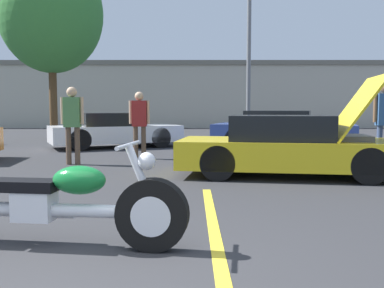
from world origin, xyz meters
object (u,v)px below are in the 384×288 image
object	(u,v)px
parked_car_mid_right_row	(115,131)
spectator_by_show_car	(73,118)
show_car_hood_open	(290,147)
light_pole	(251,24)
parked_car_right_row	(283,131)
motorcycle	(49,204)
spectator_near_motorcycle	(140,119)
tree_background	(52,14)

from	to	relation	value
parked_car_mid_right_row	spectator_by_show_car	bearing A→B (deg)	-116.52
spectator_by_show_car	show_car_hood_open	bearing A→B (deg)	-20.08
light_pole	spectator_by_show_car	size ratio (longest dim) A/B	5.07
parked_car_right_row	spectator_by_show_car	size ratio (longest dim) A/B	2.56
parked_car_right_row	light_pole	bearing A→B (deg)	109.77
motorcycle	parked_car_mid_right_row	world-z (taller)	parked_car_mid_right_row
light_pole	show_car_hood_open	bearing A→B (deg)	-93.60
spectator_near_motorcycle	parked_car_right_row	bearing A→B (deg)	27.91
motorcycle	show_car_hood_open	xyz separation A→B (m)	(3.13, 4.13, 0.16)
parked_car_right_row	tree_background	bearing A→B (deg)	167.23
light_pole	show_car_hood_open	world-z (taller)	light_pole
show_car_hood_open	spectator_by_show_car	world-z (taller)	show_car_hood_open
tree_background	parked_car_right_row	distance (m)	10.77
parked_car_right_row	show_car_hood_open	bearing A→B (deg)	-83.50
spectator_near_motorcycle	spectator_by_show_car	distance (m)	1.78
motorcycle	show_car_hood_open	size ratio (longest dim) A/B	0.60
spectator_near_motorcycle	spectator_by_show_car	xyz separation A→B (m)	(-1.37, -1.13, 0.04)
parked_car_mid_right_row	spectator_by_show_car	xyz separation A→B (m)	(-0.16, -4.33, 0.50)
parked_car_mid_right_row	spectator_by_show_car	distance (m)	4.36
parked_car_mid_right_row	spectator_near_motorcycle	world-z (taller)	spectator_near_motorcycle
motorcycle	spectator_near_motorcycle	distance (m)	6.94
show_car_hood_open	spectator_near_motorcycle	world-z (taller)	show_car_hood_open
light_pole	spectator_near_motorcycle	distance (m)	9.31
spectator_near_motorcycle	show_car_hood_open	bearing A→B (deg)	-41.53
light_pole	parked_car_mid_right_row	xyz separation A→B (m)	(-5.01, -4.40, -4.28)
light_pole	show_car_hood_open	xyz separation A→B (m)	(-0.65, -10.38, -4.27)
light_pole	motorcycle	distance (m)	15.63
light_pole	parked_car_right_row	size ratio (longest dim) A/B	1.98
tree_background	spectator_near_motorcycle	size ratio (longest dim) A/B	4.47
tree_background	parked_car_right_row	size ratio (longest dim) A/B	1.68
tree_background	spectator_by_show_car	bearing A→B (deg)	-69.46
spectator_near_motorcycle	light_pole	bearing A→B (deg)	63.41
parked_car_mid_right_row	parked_car_right_row	bearing A→B (deg)	-35.56
show_car_hood_open	spectator_near_motorcycle	distance (m)	4.23
show_car_hood_open	parked_car_right_row	bearing A→B (deg)	88.21
motorcycle	light_pole	bearing A→B (deg)	82.55
motorcycle	spectator_by_show_car	world-z (taller)	spectator_by_show_car
motorcycle	spectator_near_motorcycle	size ratio (longest dim) A/B	1.52
tree_background	motorcycle	xyz separation A→B (m)	(4.44, -13.92, -4.73)
spectator_near_motorcycle	tree_background	bearing A→B (deg)	122.25
light_pole	tree_background	bearing A→B (deg)	-175.91
show_car_hood_open	motorcycle	bearing A→B (deg)	-118.46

